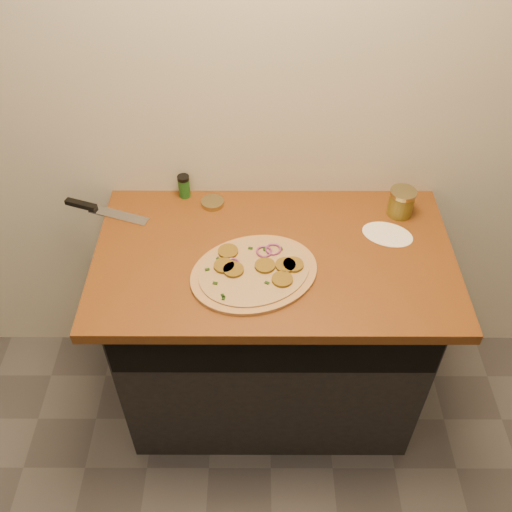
{
  "coord_description": "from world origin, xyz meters",
  "views": [
    {
      "loc": [
        -0.06,
        0.06,
        2.22
      ],
      "look_at": [
        -0.06,
        1.35,
        0.95
      ],
      "focal_mm": 40.0,
      "sensor_mm": 36.0,
      "label": 1
    }
  ],
  "objects_px": {
    "pizza": "(255,272)",
    "salsa_jar": "(401,202)",
    "spice_shaker": "(184,186)",
    "chefs_knife": "(99,209)"
  },
  "relations": [
    {
      "from": "chefs_knife",
      "to": "spice_shaker",
      "type": "relative_size",
      "value": 3.63
    },
    {
      "from": "salsa_jar",
      "to": "spice_shaker",
      "type": "distance_m",
      "value": 0.78
    },
    {
      "from": "pizza",
      "to": "salsa_jar",
      "type": "height_order",
      "value": "salsa_jar"
    },
    {
      "from": "pizza",
      "to": "spice_shaker",
      "type": "height_order",
      "value": "spice_shaker"
    },
    {
      "from": "chefs_knife",
      "to": "spice_shaker",
      "type": "xyz_separation_m",
      "value": [
        0.3,
        0.09,
        0.04
      ]
    },
    {
      "from": "pizza",
      "to": "chefs_knife",
      "type": "bearing_deg",
      "value": 150.94
    },
    {
      "from": "spice_shaker",
      "to": "chefs_knife",
      "type": "bearing_deg",
      "value": -163.9
    },
    {
      "from": "chefs_knife",
      "to": "spice_shaker",
      "type": "bearing_deg",
      "value": 16.1
    },
    {
      "from": "pizza",
      "to": "salsa_jar",
      "type": "distance_m",
      "value": 0.6
    },
    {
      "from": "pizza",
      "to": "chefs_knife",
      "type": "height_order",
      "value": "pizza"
    }
  ]
}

